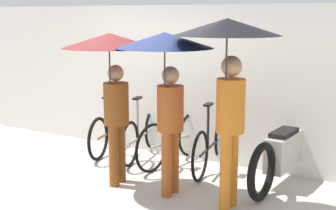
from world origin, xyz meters
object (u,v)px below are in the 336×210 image
Objects in this scene: parked_bicycle_1 at (142,134)px; pedestrian_trailing at (228,57)px; parked_bicycle_2 at (173,139)px; pedestrian_leading at (111,62)px; motorcycle at (283,153)px; parked_bicycle_0 at (113,129)px; parked_bicycle_3 at (212,144)px; pedestrian_center at (166,64)px.

parked_bicycle_1 is 2.68m from pedestrian_trailing.
parked_bicycle_1 is at bearing -31.28° from pedestrian_trailing.
parked_bicycle_2 is 2.25m from pedestrian_trailing.
motorcycle is (1.84, 1.21, -1.20)m from pedestrian_leading.
parked_bicycle_0 is 0.83× the size of motorcycle.
parked_bicycle_1 is at bearing 91.12° from parked_bicycle_2.
pedestrian_trailing is at bearing 169.44° from motorcycle.
pedestrian_leading reaches higher than parked_bicycle_3.
parked_bicycle_3 is at bearing -102.00° from parked_bicycle_1.
pedestrian_center is at bearing 175.02° from pedestrian_leading.
pedestrian_center is (1.17, -1.23, 1.25)m from parked_bicycle_1.
motorcycle is at bearing -102.86° from pedestrian_trailing.
parked_bicycle_2 is at bearing -108.02° from parked_bicycle_0.
motorcycle is (1.06, -0.07, 0.04)m from parked_bicycle_3.
parked_bicycle_1 reaches higher than motorcycle.
pedestrian_leading reaches higher than parked_bicycle_1.
parked_bicycle_1 is 0.98× the size of parked_bicycle_2.
parked_bicycle_0 reaches higher than parked_bicycle_1.
pedestrian_leading is (0.40, -1.26, 1.24)m from parked_bicycle_1.
pedestrian_trailing is (0.76, -1.26, 1.37)m from parked_bicycle_3.
pedestrian_leading is 0.92× the size of pedestrian_trailing.
parked_bicycle_0 is at bearing -60.50° from pedestrian_leading.
pedestrian_leading is (-0.19, -1.20, 1.23)m from parked_bicycle_2.
parked_bicycle_1 is 2.11m from pedestrian_center.
pedestrian_center is at bearing 0.48° from pedestrian_trailing.
pedestrian_trailing reaches higher than parked_bicycle_2.
parked_bicycle_1 is at bearing -48.39° from pedestrian_center.
pedestrian_center is at bearing 169.94° from parked_bicycle_3.
parked_bicycle_3 is (0.59, 0.08, -0.01)m from parked_bicycle_2.
parked_bicycle_2 is 0.95× the size of parked_bicycle_3.
pedestrian_trailing is 1.81m from motorcycle.
parked_bicycle_1 is at bearing 81.43° from parked_bicycle_3.
parked_bicycle_3 is 0.89× the size of pedestrian_center.
pedestrian_trailing is at bearing -129.85° from parked_bicycle_0.
motorcycle is (0.30, 1.18, -1.33)m from pedestrian_trailing.
motorcycle is (2.24, -0.06, 0.04)m from parked_bicycle_1.
pedestrian_center is at bearing 141.21° from motorcycle.
parked_bicycle_0 is 0.59m from parked_bicycle_1.
motorcycle is at bearing -103.44° from parked_bicycle_3.
parked_bicycle_1 is at bearing -80.04° from pedestrian_leading.
parked_bicycle_1 is 0.83× the size of pedestrian_leading.
pedestrian_leading is 2.50m from motorcycle.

